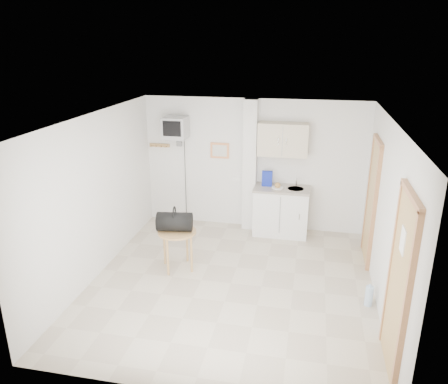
% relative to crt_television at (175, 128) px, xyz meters
% --- Properties ---
extents(ground, '(4.50, 4.50, 0.00)m').
position_rel_crt_television_xyz_m(ground, '(1.45, -2.02, -1.94)').
color(ground, beige).
rests_on(ground, ground).
extents(room_envelope, '(4.24, 4.54, 2.55)m').
position_rel_crt_television_xyz_m(room_envelope, '(1.69, -1.93, -0.40)').
color(room_envelope, white).
rests_on(room_envelope, ground).
extents(kitchenette, '(1.03, 0.58, 2.10)m').
position_rel_crt_television_xyz_m(kitchenette, '(2.02, -0.02, -1.13)').
color(kitchenette, white).
rests_on(kitchenette, ground).
extents(crt_television, '(0.44, 0.45, 2.15)m').
position_rel_crt_television_xyz_m(crt_television, '(0.00, 0.00, 0.00)').
color(crt_television, slate).
rests_on(crt_television, ground).
extents(round_table, '(0.61, 0.61, 0.65)m').
position_rel_crt_television_xyz_m(round_table, '(0.52, -1.72, -1.37)').
color(round_table, '#AA8044').
rests_on(round_table, ground).
extents(duffel_bag, '(0.59, 0.38, 0.41)m').
position_rel_crt_television_xyz_m(duffel_bag, '(0.49, -1.72, -1.13)').
color(duffel_bag, black).
rests_on(duffel_bag, round_table).
extents(water_bottle, '(0.11, 0.11, 0.33)m').
position_rel_crt_television_xyz_m(water_bottle, '(3.43, -2.20, -1.79)').
color(water_bottle, '#A3BFDC').
rests_on(water_bottle, ground).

